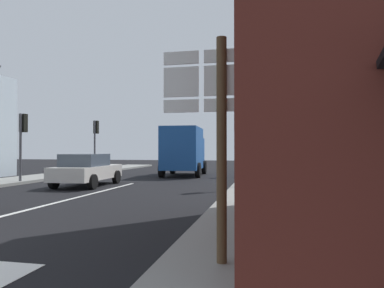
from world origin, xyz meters
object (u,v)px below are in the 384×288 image
at_px(traffic_light_near_right, 238,131).
at_px(traffic_light_far_left, 96,134).
at_px(delivery_truck, 184,150).
at_px(route_sign_post, 222,125).
at_px(sedan_far, 87,169).
at_px(traffic_light_near_left, 23,132).
at_px(traffic_light_far_right, 248,134).

bearing_deg(traffic_light_near_right, traffic_light_far_left, 142.65).
xyz_separation_m(delivery_truck, traffic_light_near_right, (4.02, -7.23, 0.81)).
bearing_deg(traffic_light_near_right, route_sign_post, -86.66).
height_order(delivery_truck, traffic_light_far_left, traffic_light_far_left).
height_order(sedan_far, traffic_light_near_left, traffic_light_near_left).
bearing_deg(traffic_light_far_left, sedan_far, -65.40).
xyz_separation_m(route_sign_post, traffic_light_near_left, (-11.14, 10.51, 0.53)).
xyz_separation_m(traffic_light_far_right, traffic_light_near_right, (0.00, -7.41, -0.15)).
bearing_deg(traffic_light_far_right, traffic_light_near_left, -146.59).
xyz_separation_m(delivery_truck, traffic_light_near_left, (-6.53, -6.78, 0.89)).
xyz_separation_m(sedan_far, traffic_light_near_right, (6.90, -0.06, 1.70)).
bearing_deg(traffic_light_far_right, delivery_truck, -177.44).
xyz_separation_m(sedan_far, traffic_light_far_left, (-3.66, 7.99, 1.97)).
distance_m(traffic_light_far_right, traffic_light_near_right, 7.42).
height_order(traffic_light_near_left, traffic_light_far_left, traffic_light_far_left).
xyz_separation_m(route_sign_post, traffic_light_far_right, (-0.59, 17.48, 0.60)).
bearing_deg(route_sign_post, traffic_light_near_right, 93.34).
bearing_deg(sedan_far, traffic_light_near_left, 173.92).
distance_m(delivery_truck, traffic_light_near_left, 9.45).
bearing_deg(traffic_light_far_left, route_sign_post, -58.41).
bearing_deg(delivery_truck, traffic_light_near_right, -60.92).
height_order(traffic_light_far_right, traffic_light_near_right, traffic_light_far_right).
bearing_deg(route_sign_post, traffic_light_near_left, 136.65).
xyz_separation_m(sedan_far, traffic_light_far_right, (6.90, 7.35, 1.85)).
height_order(traffic_light_near_left, traffic_light_near_right, traffic_light_near_left).
relative_size(route_sign_post, traffic_light_near_left, 0.93).
bearing_deg(delivery_truck, route_sign_post, -75.07).
distance_m(traffic_light_far_right, traffic_light_far_left, 10.57).
height_order(delivery_truck, traffic_light_near_left, traffic_light_near_left).
distance_m(delivery_truck, traffic_light_far_right, 4.14).
bearing_deg(traffic_light_far_right, traffic_light_near_right, -90.00).
relative_size(traffic_light_far_right, traffic_light_near_right, 1.06).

